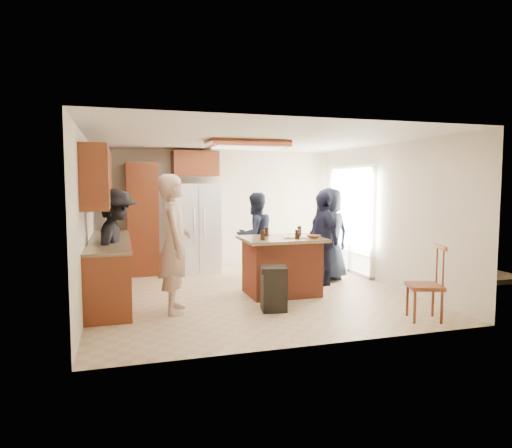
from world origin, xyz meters
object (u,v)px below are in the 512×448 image
object	(u,v)px
person_counter	(116,246)
spindle_chair	(426,286)
refrigerator	(196,228)
trash_bin	(274,288)
person_behind_right	(329,234)
person_front_left	(174,244)
person_side_right	(323,238)
kitchen_island	(281,265)
person_behind_left	(255,235)

from	to	relation	value
person_counter	spindle_chair	distance (m)	4.45
refrigerator	trash_bin	xyz separation A→B (m)	(0.59, -3.15, -0.58)
refrigerator	person_behind_right	bearing A→B (deg)	-33.36
person_counter	trash_bin	bearing A→B (deg)	-106.62
trash_bin	person_counter	bearing A→B (deg)	152.60
refrigerator	spindle_chair	world-z (taller)	refrigerator
person_front_left	trash_bin	xyz separation A→B (m)	(1.35, -0.33, -0.64)
person_behind_right	person_counter	distance (m)	3.83
person_side_right	person_counter	world-z (taller)	person_counter
person_front_left	kitchen_island	xyz separation A→B (m)	(1.78, 0.56, -0.49)
person_counter	refrigerator	size ratio (longest dim) A/B	0.96
person_side_right	person_front_left	bearing A→B (deg)	-71.13
refrigerator	person_behind_left	bearing A→B (deg)	-42.66
person_front_left	person_side_right	bearing A→B (deg)	-62.63
person_behind_left	trash_bin	distance (m)	2.34
person_side_right	refrigerator	size ratio (longest dim) A/B	0.92
person_front_left	person_behind_left	distance (m)	2.60
person_behind_right	person_behind_left	bearing A→B (deg)	-33.69
person_behind_right	person_side_right	xyz separation A→B (m)	(-0.27, -0.31, -0.04)
person_behind_left	person_behind_right	xyz separation A→B (m)	(1.26, -0.57, 0.05)
person_side_right	kitchen_island	bearing A→B (deg)	-65.12
person_counter	trash_bin	xyz separation A→B (m)	(2.13, -1.10, -0.54)
person_counter	person_front_left	bearing A→B (deg)	-124.03
kitchen_island	trash_bin	xyz separation A→B (m)	(-0.43, -0.88, -0.16)
person_front_left	spindle_chair	distance (m)	3.43
refrigerator	kitchen_island	world-z (taller)	refrigerator
person_behind_right	trash_bin	distance (m)	2.42
person_front_left	kitchen_island	distance (m)	1.93
person_front_left	trash_bin	bearing A→B (deg)	-97.13
person_behind_right	person_front_left	bearing A→B (deg)	14.84
trash_bin	person_behind_left	bearing A→B (deg)	80.02
spindle_chair	refrigerator	bearing A→B (deg)	119.63
spindle_chair	person_behind_left	bearing A→B (deg)	113.02
person_behind_left	refrigerator	bearing A→B (deg)	-62.32
person_behind_left	person_behind_right	size ratio (longest dim) A/B	0.95
person_side_right	person_counter	bearing A→B (deg)	-87.63
person_behind_right	refrigerator	bearing A→B (deg)	-42.65
person_front_left	spindle_chair	size ratio (longest dim) A/B	1.94
spindle_chair	person_counter	bearing A→B (deg)	151.66
person_side_right	trash_bin	xyz separation A→B (m)	(-1.39, -1.37, -0.51)
person_behind_right	person_counter	size ratio (longest dim) A/B	1.00
person_front_left	refrigerator	distance (m)	2.93
person_behind_left	kitchen_island	world-z (taller)	person_behind_left
person_behind_right	person_counter	bearing A→B (deg)	-0.69
person_side_right	trash_bin	distance (m)	2.01
spindle_chair	person_behind_right	bearing A→B (deg)	92.50
person_behind_right	trash_bin	world-z (taller)	person_behind_right
refrigerator	spindle_chair	xyz separation A→B (m)	(2.36, -4.16, -0.45)
person_front_left	trash_bin	size ratio (longest dim) A/B	3.06
person_side_right	kitchen_island	xyz separation A→B (m)	(-0.95, -0.48, -0.35)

